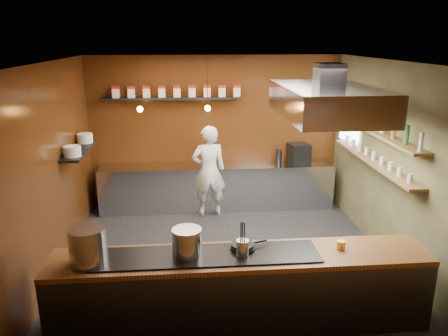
{
  "coord_description": "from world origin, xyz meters",
  "views": [
    {
      "loc": [
        -0.59,
        -6.09,
        3.33
      ],
      "look_at": [
        -0.02,
        0.4,
        1.37
      ],
      "focal_mm": 35.0,
      "sensor_mm": 36.0,
      "label": 1
    }
  ],
  "objects": [
    {
      "name": "stockpot_small",
      "position": [
        -0.61,
        -1.59,
        1.1
      ],
      "size": [
        0.42,
        0.42,
        0.32
      ],
      "primitive_type": "cylinder",
      "rotation": [
        0.0,
        0.0,
        -0.28
      ],
      "color": "#B7B9BE",
      "rests_on": "pass_counter"
    },
    {
      "name": "pass_counter",
      "position": [
        -0.0,
        -1.6,
        0.47
      ],
      "size": [
        4.4,
        0.72,
        0.94
      ],
      "color": "#38383D",
      "rests_on": "floor"
    },
    {
      "name": "right_wall",
      "position": [
        2.5,
        0.0,
        1.5
      ],
      "size": [
        0.0,
        5.0,
        5.0
      ],
      "primitive_type": "plane",
      "rotation": [
        1.57,
        0.0,
        -1.57
      ],
      "color": "#433F26",
      "rests_on": "ground"
    },
    {
      "name": "left_wall",
      "position": [
        -2.5,
        0.0,
        1.5
      ],
      "size": [
        0.0,
        5.0,
        5.0
      ],
      "primitive_type": "plane",
      "rotation": [
        1.57,
        0.0,
        1.57
      ],
      "color": "#341509",
      "rests_on": "ground"
    },
    {
      "name": "butter_jar",
      "position": [
        1.2,
        -1.55,
        0.97
      ],
      "size": [
        0.12,
        0.12,
        0.1
      ],
      "primitive_type": "cylinder",
      "rotation": [
        0.0,
        0.0,
        0.16
      ],
      "color": "yellow",
      "rests_on": "pass_counter"
    },
    {
      "name": "plate_stacks",
      "position": [
        -2.34,
        1.0,
        1.65
      ],
      "size": [
        0.26,
        1.16,
        0.16
      ],
      "color": "white",
      "rests_on": "plate_shelf"
    },
    {
      "name": "bottle_shelf_upper",
      "position": [
        2.34,
        0.3,
        1.92
      ],
      "size": [
        0.26,
        2.8,
        0.04
      ],
      "primitive_type": "cube",
      "color": "brown",
      "rests_on": "right_wall"
    },
    {
      "name": "utensil_crock",
      "position": [
        0.01,
        -1.65,
        1.03
      ],
      "size": [
        0.19,
        0.19,
        0.19
      ],
      "primitive_type": "cylinder",
      "rotation": [
        0.0,
        0.0,
        0.42
      ],
      "color": "silver",
      "rests_on": "pass_counter"
    },
    {
      "name": "frying_pan",
      "position": [
        0.04,
        -1.51,
        0.98
      ],
      "size": [
        0.45,
        0.29,
        0.07
      ],
      "color": "black",
      "rests_on": "pass_counter"
    },
    {
      "name": "window_pane",
      "position": [
        2.45,
        1.7,
        1.9
      ],
      "size": [
        0.0,
        1.0,
        1.0
      ],
      "primitive_type": "plane",
      "rotation": [
        1.57,
        0.0,
        -1.57
      ],
      "color": "white",
      "rests_on": "right_wall"
    },
    {
      "name": "back_wall",
      "position": [
        0.0,
        2.5,
        1.5
      ],
      "size": [
        5.0,
        0.0,
        5.0
      ],
      "primitive_type": "plane",
      "rotation": [
        1.57,
        0.0,
        0.0
      ],
      "color": "#341509",
      "rests_on": "ground"
    },
    {
      "name": "ceiling",
      "position": [
        0.0,
        0.0,
        3.0
      ],
      "size": [
        5.0,
        5.0,
        0.0
      ],
      "primitive_type": "plane",
      "rotation": [
        3.14,
        0.0,
        0.0
      ],
      "color": "silver",
      "rests_on": "back_wall"
    },
    {
      "name": "plate_shelf",
      "position": [
        -2.34,
        1.0,
        1.55
      ],
      "size": [
        0.3,
        1.4,
        0.04
      ],
      "primitive_type": "cube",
      "color": "black",
      "rests_on": "left_wall"
    },
    {
      "name": "chef",
      "position": [
        -0.18,
        1.82,
        0.88
      ],
      "size": [
        0.68,
        0.48,
        1.76
      ],
      "primitive_type": "imported",
      "rotation": [
        0.0,
        0.0,
        3.23
      ],
      "color": "silver",
      "rests_on": "floor"
    },
    {
      "name": "prep_counter",
      "position": [
        0.0,
        2.17,
        0.45
      ],
      "size": [
        4.6,
        0.65,
        0.9
      ],
      "primitive_type": "cube",
      "color": "silver",
      "rests_on": "floor"
    },
    {
      "name": "storage_tins",
      "position": [
        -0.75,
        2.36,
        2.33
      ],
      "size": [
        2.43,
        0.13,
        0.22
      ],
      "color": "beige",
      "rests_on": "tin_shelf"
    },
    {
      "name": "espresso_machine",
      "position": [
        1.65,
        2.2,
        1.09
      ],
      "size": [
        0.45,
        0.43,
        0.39
      ],
      "primitive_type": "cube",
      "rotation": [
        0.0,
        0.0,
        0.19
      ],
      "color": "black",
      "rests_on": "prep_counter"
    },
    {
      "name": "bottle_shelf_lower",
      "position": [
        2.34,
        0.3,
        1.45
      ],
      "size": [
        0.26,
        2.8,
        0.04
      ],
      "primitive_type": "cube",
      "color": "brown",
      "rests_on": "right_wall"
    },
    {
      "name": "bottles",
      "position": [
        2.34,
        0.3,
        2.06
      ],
      "size": [
        0.06,
        2.66,
        0.24
      ],
      "color": "silver",
      "rests_on": "bottle_shelf_upper"
    },
    {
      "name": "pendant_left",
      "position": [
        -1.4,
        1.7,
        2.15
      ],
      "size": [
        0.1,
        0.1,
        0.95
      ],
      "color": "black",
      "rests_on": "ceiling"
    },
    {
      "name": "stockpot_large",
      "position": [
        -1.7,
        -1.65,
        1.14
      ],
      "size": [
        0.46,
        0.46,
        0.4
      ],
      "primitive_type": "cylinder",
      "rotation": [
        0.0,
        0.0,
        -0.12
      ],
      "color": "#B6B9BE",
      "rests_on": "pass_counter"
    },
    {
      "name": "floor",
      "position": [
        0.0,
        0.0,
        0.0
      ],
      "size": [
        5.0,
        5.0,
        0.0
      ],
      "primitive_type": "plane",
      "color": "black",
      "rests_on": "ground"
    },
    {
      "name": "wine_glasses",
      "position": [
        2.34,
        0.3,
        1.53
      ],
      "size": [
        0.07,
        2.37,
        0.13
      ],
      "color": "silver",
      "rests_on": "bottle_shelf_lower"
    },
    {
      "name": "tin_shelf",
      "position": [
        -0.9,
        2.36,
        2.2
      ],
      "size": [
        2.6,
        0.26,
        0.04
      ],
      "primitive_type": "cube",
      "color": "black",
      "rests_on": "back_wall"
    },
    {
      "name": "pendant_right",
      "position": [
        -0.2,
        1.7,
        2.15
      ],
      "size": [
        0.1,
        0.1,
        0.95
      ],
      "color": "black",
      "rests_on": "ceiling"
    },
    {
      "name": "extractor_hood",
      "position": [
        1.3,
        -0.4,
        2.51
      ],
      "size": [
        1.2,
        2.0,
        0.72
      ],
      "color": "#38383D",
      "rests_on": "ceiling"
    }
  ]
}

